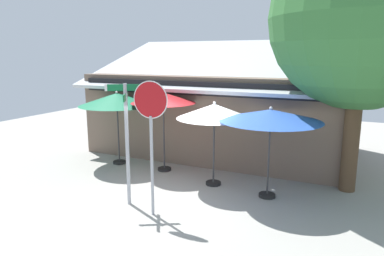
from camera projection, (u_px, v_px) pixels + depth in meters
name	position (u px, v px, depth m)	size (l,w,h in m)	color
ground_plane	(178.00, 196.00, 9.57)	(28.00, 28.00, 0.10)	#9E9B93
cafe_building	(225.00, 110.00, 13.75)	(9.95, 5.44, 4.33)	#705B4C
street_sign_post	(127.00, 132.00, 8.60)	(0.79, 0.74, 3.04)	#A8AAB2
stop_sign	(151.00, 122.00, 7.92)	(0.85, 0.07, 3.15)	#A8AAB2
patio_umbrella_forest_green_left	(117.00, 100.00, 11.88)	(2.54, 2.54, 2.52)	black
patio_umbrella_crimson_center	(163.00, 99.00, 11.11)	(2.05, 2.05, 2.61)	black
patio_umbrella_ivory_right	(214.00, 112.00, 9.87)	(2.13, 2.13, 2.43)	black
patio_umbrella_royal_blue_far_right	(271.00, 116.00, 8.97)	(2.62, 2.62, 2.42)	black
shade_tree	(378.00, 22.00, 8.68)	(5.33, 4.69, 6.97)	brown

